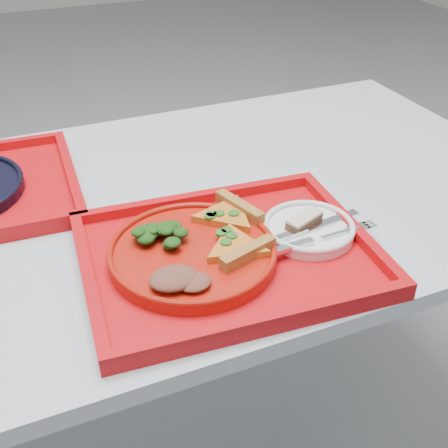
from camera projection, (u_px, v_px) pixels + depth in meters
The scene contains 11 objects.
table at pixel (137, 241), 1.06m from camera, with size 1.60×0.80×0.75m.
tray_main at pixel (228, 257), 0.89m from camera, with size 0.45×0.35×0.01m, color red.
dinner_plate at pixel (193, 255), 0.87m from camera, with size 0.26×0.26×0.02m, color #AF170B.
side_plate at pixel (308, 230), 0.93m from camera, with size 0.15×0.15×0.01m, color white.
pizza_slice_a at pixel (236, 244), 0.86m from camera, with size 0.11×0.10×0.02m, color gold, non-canonical shape.
pizza_slice_b at pixel (226, 213), 0.93m from camera, with size 0.12×0.10×0.02m, color gold, non-canonical shape.
salad_heap at pixel (158, 232), 0.87m from camera, with size 0.08×0.07×0.04m, color black.
meat_portion at pixel (174, 278), 0.79m from camera, with size 0.07×0.06×0.02m, color brown.
dessert_bar at pixel (304, 220), 0.92m from camera, with size 0.07×0.05×0.02m.
knife at pixel (313, 226), 0.92m from camera, with size 0.18×0.02×0.01m, color silver.
fork at pixel (320, 238), 0.89m from camera, with size 0.18×0.02×0.01m, color silver.
Camera 1 is at (-0.18, -0.86, 1.29)m, focal length 45.00 mm.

